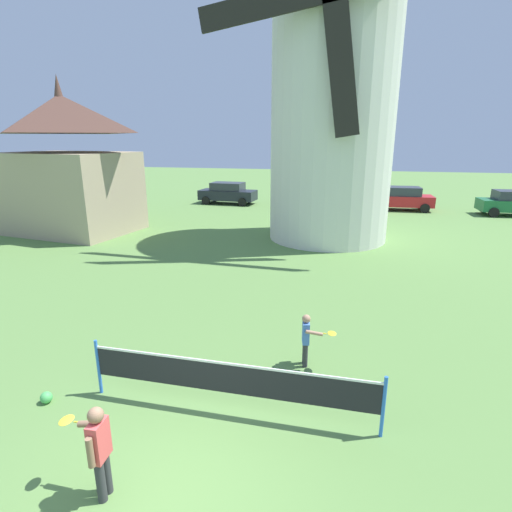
{
  "coord_description": "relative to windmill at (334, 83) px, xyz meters",
  "views": [
    {
      "loc": [
        2.19,
        -3.98,
        4.65
      ],
      "look_at": [
        0.35,
        3.82,
        2.32
      ],
      "focal_mm": 28.33,
      "sensor_mm": 36.0,
      "label": 1
    }
  ],
  "objects": [
    {
      "name": "tennis_net",
      "position": [
        -0.79,
        -13.65,
        -6.32
      ],
      "size": [
        5.17,
        0.06,
        1.1
      ],
      "color": "blue",
      "rests_on": "ground_plane"
    },
    {
      "name": "stray_ball",
      "position": [
        -4.14,
        -14.15,
        -6.9
      ],
      "size": [
        0.21,
        0.21,
        0.21
      ],
      "primitive_type": "sphere",
      "color": "#4CB259",
      "rests_on": "ground_plane"
    },
    {
      "name": "parked_car_red",
      "position": [
        4.41,
        9.17,
        -6.2
      ],
      "size": [
        3.92,
        2.01,
        1.56
      ],
      "color": "red",
      "rests_on": "ground_plane"
    },
    {
      "name": "parked_car_cream",
      "position": [
        -1.92,
        9.02,
        -6.2
      ],
      "size": [
        3.89,
        1.94,
        1.56
      ],
      "color": "silver",
      "rests_on": "ground_plane"
    },
    {
      "name": "chapel",
      "position": [
        -12.91,
        -1.5,
        -3.72
      ],
      "size": [
        6.88,
        5.45,
        7.6
      ],
      "color": "tan",
      "rests_on": "ground_plane"
    },
    {
      "name": "player_far",
      "position": [
        0.34,
        -11.78,
        -6.34
      ],
      "size": [
        0.74,
        0.39,
        1.16
      ],
      "color": "#333338",
      "rests_on": "ground_plane"
    },
    {
      "name": "windmill",
      "position": [
        0.0,
        0.0,
        0.0
      ],
      "size": [
        10.1,
        6.29,
        14.77
      ],
      "color": "silver",
      "rests_on": "ground_plane"
    },
    {
      "name": "parked_car_black",
      "position": [
        -7.84,
        9.15,
        -6.19
      ],
      "size": [
        4.21,
        2.07,
        1.56
      ],
      "color": "#1E232D",
      "rests_on": "ground_plane"
    },
    {
      "name": "player_near",
      "position": [
        -1.94,
        -15.69,
        -6.22
      ],
      "size": [
        0.78,
        0.52,
        1.39
      ],
      "color": "#333338",
      "rests_on": "ground_plane"
    },
    {
      "name": "ground_plane",
      "position": [
        -1.14,
        -15.47,
        -7.0
      ],
      "size": [
        120.0,
        120.0,
        0.0
      ],
      "primitive_type": "plane",
      "color": "#5B8442"
    }
  ]
}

